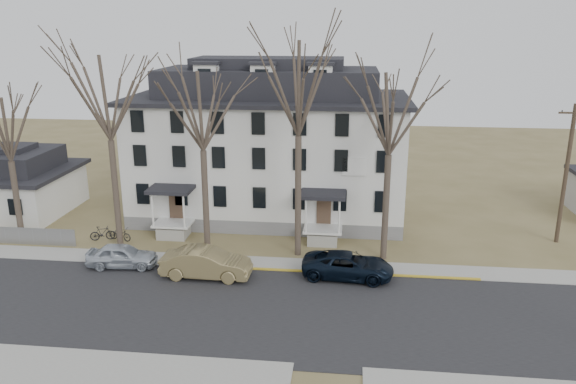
# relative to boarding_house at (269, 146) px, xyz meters

# --- Properties ---
(ground) EXTENTS (120.00, 120.00, 0.00)m
(ground) POSITION_rel_boarding_house_xyz_m (2.00, -17.95, -5.38)
(ground) COLOR olive
(ground) RESTS_ON ground
(main_road) EXTENTS (120.00, 10.00, 0.04)m
(main_road) POSITION_rel_boarding_house_xyz_m (2.00, -15.95, -5.38)
(main_road) COLOR #27272A
(main_road) RESTS_ON ground
(far_sidewalk) EXTENTS (120.00, 2.00, 0.08)m
(far_sidewalk) POSITION_rel_boarding_house_xyz_m (2.00, -9.95, -5.38)
(far_sidewalk) COLOR #A09F97
(far_sidewalk) RESTS_ON ground
(near_sidewalk_left) EXTENTS (20.00, 5.00, 0.08)m
(near_sidewalk_left) POSITION_rel_boarding_house_xyz_m (-6.00, -22.95, -5.38)
(near_sidewalk_left) COLOR #A09F97
(near_sidewalk_left) RESTS_ON ground
(yellow_curb) EXTENTS (14.00, 0.25, 0.06)m
(yellow_curb) POSITION_rel_boarding_house_xyz_m (7.00, -10.85, -5.38)
(yellow_curb) COLOR gold
(yellow_curb) RESTS_ON ground
(boarding_house) EXTENTS (20.80, 12.36, 12.05)m
(boarding_house) POSITION_rel_boarding_house_xyz_m (0.00, 0.00, 0.00)
(boarding_house) COLOR slate
(boarding_house) RESTS_ON ground
(small_house) EXTENTS (8.70, 8.70, 5.00)m
(small_house) POSITION_rel_boarding_house_xyz_m (-20.00, -1.96, -3.13)
(small_house) COLOR silver
(small_house) RESTS_ON ground
(tree_far_left) EXTENTS (8.40, 8.40, 13.72)m
(tree_far_left) POSITION_rel_boarding_house_xyz_m (-9.00, -8.15, 4.96)
(tree_far_left) COLOR #473B31
(tree_far_left) RESTS_ON ground
(tree_mid_left) EXTENTS (7.80, 7.80, 12.74)m
(tree_mid_left) POSITION_rel_boarding_house_xyz_m (-3.00, -8.15, 4.22)
(tree_mid_left) COLOR #473B31
(tree_mid_left) RESTS_ON ground
(tree_center) EXTENTS (9.00, 9.00, 14.70)m
(tree_center) POSITION_rel_boarding_house_xyz_m (3.00, -8.15, 5.71)
(tree_center) COLOR #473B31
(tree_center) RESTS_ON ground
(tree_mid_right) EXTENTS (7.80, 7.80, 12.74)m
(tree_mid_right) POSITION_rel_boarding_house_xyz_m (8.50, -8.15, 4.22)
(tree_mid_right) COLOR #473B31
(tree_mid_right) RESTS_ON ground
(tree_bungalow) EXTENTS (6.60, 6.60, 10.78)m
(tree_bungalow) POSITION_rel_boarding_house_xyz_m (-16.00, -8.15, 2.74)
(tree_bungalow) COLOR #473B31
(tree_bungalow) RESTS_ON ground
(utility_pole_far) EXTENTS (2.00, 0.28, 9.50)m
(utility_pole_far) POSITION_rel_boarding_house_xyz_m (20.50, -3.95, -0.47)
(utility_pole_far) COLOR #3D3023
(utility_pole_far) RESTS_ON ground
(car_silver) EXTENTS (4.39, 2.08, 1.45)m
(car_silver) POSITION_rel_boarding_house_xyz_m (-7.54, -11.34, -4.65)
(car_silver) COLOR silver
(car_silver) RESTS_ON ground
(car_tan) EXTENTS (5.33, 1.94, 1.75)m
(car_tan) POSITION_rel_boarding_house_xyz_m (-2.04, -12.19, -4.51)
(car_tan) COLOR olive
(car_tan) RESTS_ON ground
(car_navy) EXTENTS (5.51, 2.85, 1.48)m
(car_navy) POSITION_rel_boarding_house_xyz_m (6.26, -11.30, -4.64)
(car_navy) COLOR black
(car_navy) RESTS_ON ground
(bicycle_left) EXTENTS (1.86, 1.10, 0.92)m
(bicycle_left) POSITION_rel_boarding_house_xyz_m (-9.42, -7.12, -4.92)
(bicycle_left) COLOR black
(bicycle_left) RESTS_ON ground
(bicycle_right) EXTENTS (1.75, 1.01, 1.01)m
(bicycle_right) POSITION_rel_boarding_house_xyz_m (-10.64, -7.23, -4.87)
(bicycle_right) COLOR black
(bicycle_right) RESTS_ON ground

